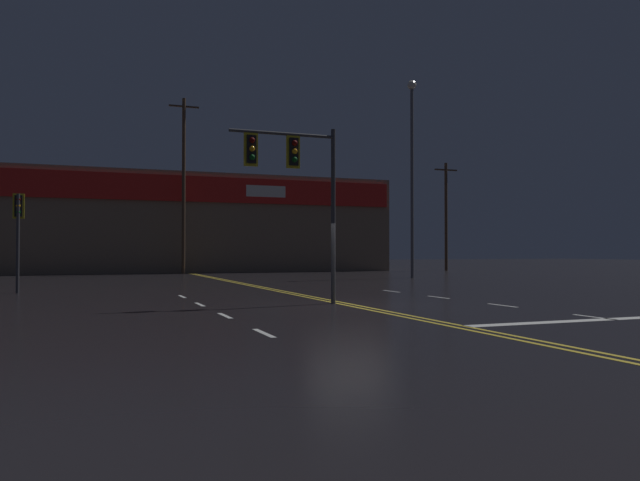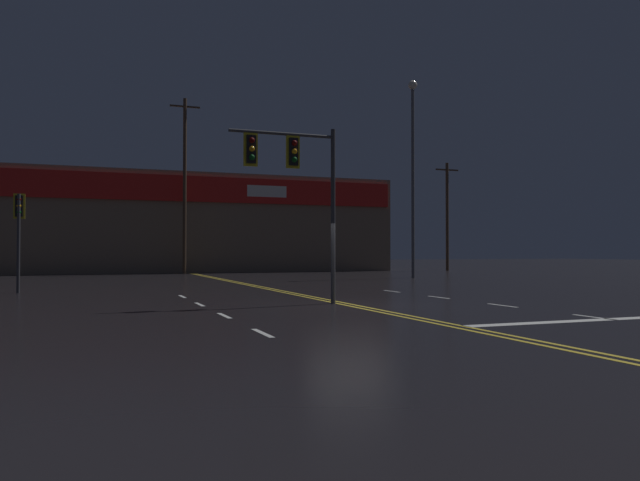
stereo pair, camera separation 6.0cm
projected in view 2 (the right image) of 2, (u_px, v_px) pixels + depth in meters
The scene contains 7 objects.
ground_plane at pixel (350, 305), 18.87m from camera, with size 200.00×200.00×0.00m, color black.
road_markings at pixel (386, 307), 18.19m from camera, with size 12.55×60.00×0.01m.
traffic_signal_median at pixel (292, 169), 18.98m from camera, with size 3.38×0.36×5.45m.
traffic_signal_corner_northwest at pixel (19, 220), 24.47m from camera, with size 0.42×0.36×3.91m.
streetlight_near_right at pixel (413, 156), 38.63m from camera, with size 0.56×0.56×12.28m.
building_backdrop at pixel (181, 225), 51.80m from camera, with size 33.76×10.23×7.75m.
utility_pole_row at pixel (187, 196), 45.93m from camera, with size 44.73×0.26×12.95m.
Camera 2 is at (-7.53, -17.36, 1.61)m, focal length 35.00 mm.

